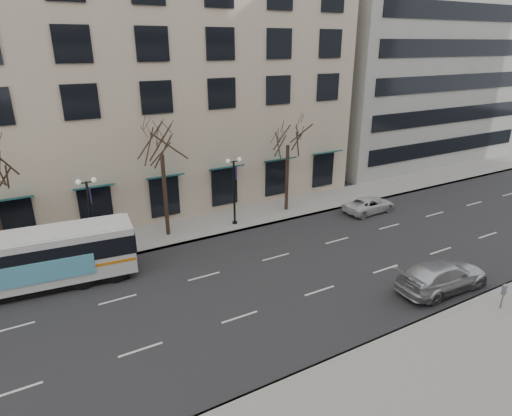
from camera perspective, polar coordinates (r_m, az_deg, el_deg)
ground at (r=23.90m, az=-4.77°, el=-11.50°), size 160.00×160.00×0.00m
sidewalk_far at (r=32.98m, az=-3.46°, el=-1.70°), size 80.00×4.00×0.15m
building_hotel at (r=39.91m, az=-21.66°, el=18.53°), size 40.00×20.00×24.00m
tree_far_mid at (r=29.03m, az=-12.59°, el=8.81°), size 3.60×3.60×8.55m
tree_far_right at (r=33.33m, az=4.31°, el=9.95°), size 3.60×3.60×8.06m
lamp_post_left at (r=28.59m, az=-21.15°, el=-0.64°), size 1.22×0.45×5.21m
lamp_post_right at (r=31.30m, az=-2.92°, el=2.65°), size 1.22×0.45×5.21m
city_bus at (r=26.65m, az=-28.83°, el=-6.23°), size 12.28×3.82×3.27m
silver_car at (r=26.11m, az=23.63°, el=-8.24°), size 5.79×2.49×1.66m
white_pickup at (r=35.84m, az=14.85°, el=0.44°), size 4.56×2.25×1.24m
pay_station at (r=25.35m, az=30.17°, el=-9.60°), size 0.32×0.25×1.34m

